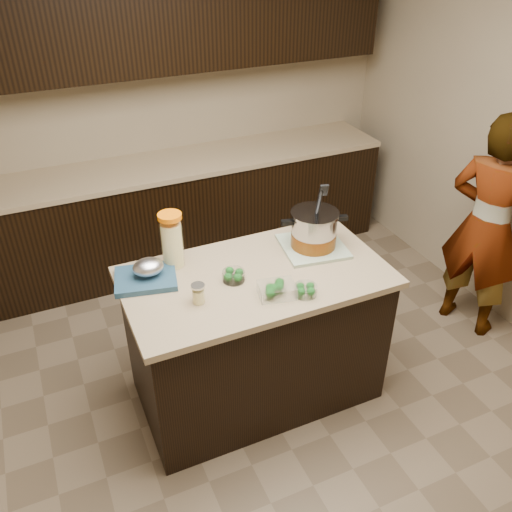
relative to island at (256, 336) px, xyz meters
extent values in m
plane|color=brown|center=(0.00, 0.00, -0.45)|extent=(4.00, 4.00, 0.00)
cube|color=tan|center=(0.00, 2.00, 0.90)|extent=(4.00, 0.04, 2.70)
cube|color=black|center=(0.00, 1.70, -0.02)|extent=(3.60, 0.60, 0.86)
cube|color=tan|center=(0.00, 1.70, 0.43)|extent=(3.60, 0.63, 0.04)
cube|color=black|center=(0.00, 1.82, 1.50)|extent=(3.60, 0.35, 0.75)
cube|color=black|center=(0.00, 0.00, -0.02)|extent=(1.40, 0.75, 0.86)
cube|color=tan|center=(0.00, 0.00, 0.43)|extent=(1.46, 0.81, 0.04)
cube|color=#64895C|center=(0.42, 0.11, 0.46)|extent=(0.41, 0.41, 0.02)
cylinder|color=#B7B7BC|center=(0.42, 0.11, 0.57)|extent=(0.32, 0.32, 0.20)
cylinder|color=brown|center=(0.42, 0.11, 0.51)|extent=(0.32, 0.32, 0.08)
cylinder|color=#B7B7BC|center=(0.42, 0.11, 0.68)|extent=(0.34, 0.34, 0.01)
cube|color=black|center=(0.26, 0.15, 0.64)|extent=(0.07, 0.05, 0.03)
cube|color=black|center=(0.58, 0.07, 0.64)|extent=(0.07, 0.05, 0.03)
cylinder|color=black|center=(0.42, 0.09, 0.74)|extent=(0.05, 0.11, 0.25)
cylinder|color=#F7E797|center=(-0.38, 0.28, 0.58)|extent=(0.15, 0.15, 0.26)
cylinder|color=white|center=(-0.38, 0.28, 0.60)|extent=(0.17, 0.17, 0.30)
cylinder|color=orange|center=(-0.38, 0.28, 0.76)|extent=(0.17, 0.17, 0.02)
cylinder|color=#F7E797|center=(-0.37, -0.11, 0.49)|extent=(0.07, 0.07, 0.08)
cylinder|color=white|center=(-0.37, -0.11, 0.50)|extent=(0.08, 0.08, 0.10)
cylinder|color=silver|center=(-0.37, -0.11, 0.55)|extent=(0.09, 0.09, 0.02)
cylinder|color=silver|center=(-0.13, 0.00, 0.48)|extent=(0.13, 0.13, 0.06)
cylinder|color=silver|center=(0.16, -0.27, 0.48)|extent=(0.13, 0.13, 0.06)
cube|color=silver|center=(0.02, -0.22, 0.48)|extent=(0.21, 0.17, 0.07)
cube|color=navy|center=(-0.57, 0.18, 0.46)|extent=(0.37, 0.32, 0.03)
ellipsoid|color=silver|center=(-0.55, 0.18, 0.53)|extent=(0.17, 0.14, 0.09)
imported|color=gray|center=(1.70, 0.01, 0.34)|extent=(0.56, 0.68, 1.59)
camera|label=1|loc=(-1.00, -2.24, 2.15)|focal=38.00mm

